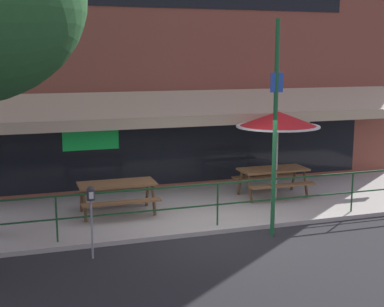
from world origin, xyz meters
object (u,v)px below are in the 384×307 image
Objects in this scene: parking_meter_near at (91,200)px; street_sign_pole at (275,128)px; picnic_table_centre at (273,174)px; patio_umbrella_centre at (278,120)px; picnic_table_left at (117,189)px.

street_sign_pole is at bearing 1.75° from parking_meter_near.
picnic_table_centre is 3.31m from street_sign_pole.
parking_meter_near is at bearing -153.96° from patio_umbrella_centre.
picnic_table_centre is 0.40× the size of street_sign_pole.
patio_umbrella_centre reaches higher than parking_meter_near.
parking_meter_near is (-0.92, -2.40, 0.44)m from picnic_table_left.
parking_meter_near is at bearing -152.22° from picnic_table_centre.
picnic_table_centre is 1.49m from patio_umbrella_centre.
picnic_table_left is 0.40× the size of street_sign_pole.
street_sign_pole is (2.92, -2.28, 1.62)m from picnic_table_left.
patio_umbrella_centre is 2.72m from street_sign_pole.
parking_meter_near reaches higher than picnic_table_centre.
patio_umbrella_centre is at bearing 61.57° from street_sign_pole.
street_sign_pole is at bearing -38.05° from picnic_table_left.
picnic_table_left is 4.04m from street_sign_pole.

